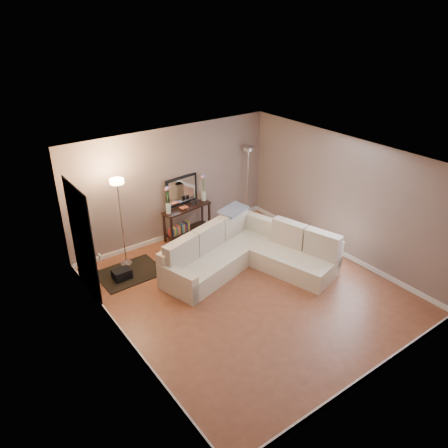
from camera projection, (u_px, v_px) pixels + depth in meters
floor at (248, 290)px, 8.37m from camera, size 5.00×5.50×0.01m
ceiling at (252, 160)px, 7.20m from camera, size 5.00×5.50×0.01m
wall_back at (173, 184)px, 9.78m from camera, size 5.00×0.02×2.60m
wall_front at (381, 308)px, 5.79m from camera, size 5.00×0.02×2.60m
wall_left at (119, 276)px, 6.47m from camera, size 0.02×5.50×2.60m
wall_right at (344, 198)px, 9.10m from camera, size 0.02×5.50×2.60m
baseboard_back at (176, 234)px, 10.32m from camera, size 5.00×0.03×0.10m
baseboard_front at (366, 376)px, 6.37m from camera, size 5.00×0.03×0.10m
baseboard_left at (129, 341)px, 7.05m from camera, size 0.03×5.50×0.10m
baseboard_right at (336, 250)px, 9.65m from camera, size 0.03×5.50×0.10m
doorway at (82, 242)px, 7.80m from camera, size 0.02×1.20×2.20m
switch_plate at (100, 258)px, 7.14m from camera, size 0.02×0.08×0.12m
sectional_sofa at (245, 253)px, 8.96m from camera, size 3.23×2.69×0.93m
throw_blanket at (233, 210)px, 9.38m from camera, size 0.76×0.58×0.09m
console_table at (185, 221)px, 10.09m from camera, size 1.25×0.49×0.75m
leaning_mirror at (182, 191)px, 9.92m from camera, size 0.86×0.15×0.68m
table_decor at (188, 206)px, 9.93m from camera, size 0.52×0.13×0.12m
flower_vase_left at (168, 202)px, 9.53m from camera, size 0.15×0.13×0.64m
flower_vase_right at (203, 189)px, 10.17m from camera, size 0.15×0.13×0.64m
floor_lamp_lit at (120, 206)px, 8.61m from camera, size 0.28×0.28×1.91m
floor_lamp_unlit at (248, 168)px, 10.68m from camera, size 0.33×0.33×1.86m
charcoal_rug at (130, 273)px, 8.90m from camera, size 1.27×0.96×0.02m
black_bag at (122, 275)px, 8.68m from camera, size 0.36×0.26×0.23m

